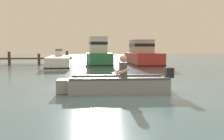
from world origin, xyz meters
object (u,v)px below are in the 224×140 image
rowboat_with_person (116,85)px  moored_boat_green (98,55)px  moored_boat_white (59,62)px  moored_boat_red (142,56)px

rowboat_with_person → moored_boat_green: size_ratio=0.77×
rowboat_with_person → moored_boat_white: bearing=98.7°
moored_boat_green → moored_boat_red: 3.65m
rowboat_with_person → moored_boat_white: size_ratio=0.57×
moored_boat_white → moored_boat_green: moored_boat_green is taller
rowboat_with_person → moored_boat_red: 13.28m
moored_boat_white → moored_boat_green: size_ratio=1.35×
moored_boat_red → moored_boat_white: bearing=-177.4°
moored_boat_green → moored_boat_red: moored_boat_green is taller
rowboat_with_person → moored_boat_red: moored_boat_red is taller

